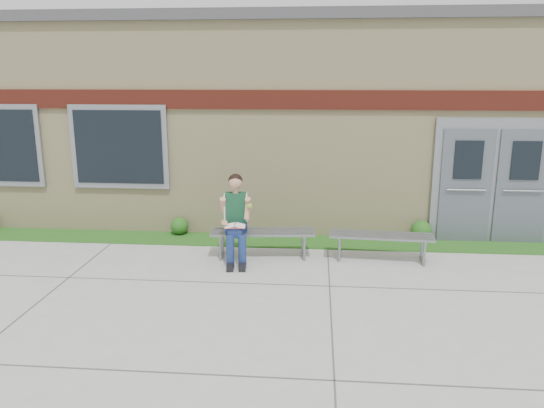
{
  "coord_description": "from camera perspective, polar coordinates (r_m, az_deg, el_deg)",
  "views": [
    {
      "loc": [
        0.78,
        -6.86,
        3.03
      ],
      "look_at": [
        0.04,
        1.7,
        0.94
      ],
      "focal_mm": 35.0,
      "sensor_mm": 36.0,
      "label": 1
    }
  ],
  "objects": [
    {
      "name": "bench_right",
      "position": [
        9.08,
        11.67,
        -3.85
      ],
      "size": [
        1.74,
        0.59,
        0.45
      ],
      "rotation": [
        0.0,
        0.0,
        -0.07
      ],
      "color": "gray",
      "rests_on": "ground"
    },
    {
      "name": "shrub_east",
      "position": [
        10.3,
        15.76,
        -2.76
      ],
      "size": [
        0.38,
        0.38,
        0.38
      ],
      "primitive_type": "sphere",
      "color": "#144512",
      "rests_on": "grass_strip"
    },
    {
      "name": "girl",
      "position": [
        8.79,
        -3.91,
        -1.46
      ],
      "size": [
        0.56,
        0.92,
        1.45
      ],
      "rotation": [
        0.0,
        0.0,
        0.11
      ],
      "color": "navy",
      "rests_on": "ground"
    },
    {
      "name": "shrub_mid",
      "position": [
        10.46,
        -9.92,
        -2.33
      ],
      "size": [
        0.34,
        0.34,
        0.34
      ],
      "primitive_type": "sphere",
      "color": "#144512",
      "rests_on": "grass_strip"
    },
    {
      "name": "ground",
      "position": [
        7.54,
        -1.45,
        -10.05
      ],
      "size": [
        80.0,
        80.0,
        0.0
      ],
      "primitive_type": "plane",
      "color": "#9E9E99",
      "rests_on": "ground"
    },
    {
      "name": "school_building",
      "position": [
        12.9,
        1.46,
        9.53
      ],
      "size": [
        16.2,
        6.22,
        4.2
      ],
      "color": "beige",
      "rests_on": "ground"
    },
    {
      "name": "bench_left",
      "position": [
        9.06,
        -1.01,
        -3.55
      ],
      "size": [
        1.79,
        0.64,
        0.46
      ],
      "rotation": [
        0.0,
        0.0,
        0.09
      ],
      "color": "gray",
      "rests_on": "ground"
    },
    {
      "name": "grass_strip",
      "position": [
        9.96,
        0.2,
        -3.99
      ],
      "size": [
        16.0,
        0.8,
        0.02
      ],
      "primitive_type": "cube",
      "color": "#144512",
      "rests_on": "ground"
    }
  ]
}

